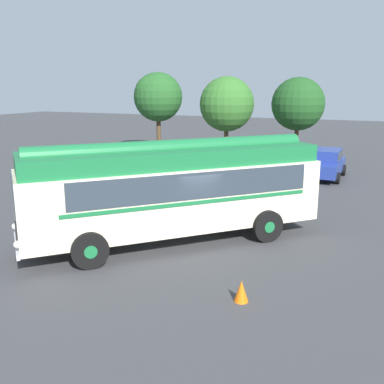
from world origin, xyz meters
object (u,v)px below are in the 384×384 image
at_px(car_near_left, 227,158).
at_px(traffic_cone, 241,291).
at_px(car_mid_right, 326,164).
at_px(vintage_bus, 173,187).
at_px(car_mid_left, 275,162).

height_order(car_near_left, traffic_cone, car_near_left).
relative_size(car_near_left, car_mid_right, 1.04).
relative_size(car_mid_right, traffic_cone, 7.69).
distance_m(vintage_bus, car_mid_left, 12.74).
xyz_separation_m(car_mid_left, car_mid_right, (2.85, 0.51, 0.00)).
xyz_separation_m(car_near_left, car_mid_left, (2.98, 0.03, 0.00)).
distance_m(car_near_left, traffic_cone, 17.13).
distance_m(car_near_left, car_mid_right, 5.85).
bearing_deg(car_near_left, traffic_cone, -69.07).
height_order(car_mid_left, traffic_cone, car_mid_left).
bearing_deg(vintage_bus, car_near_left, 101.70).
xyz_separation_m(car_near_left, car_mid_right, (5.83, 0.53, 0.00)).
bearing_deg(car_mid_left, vintage_bus, -91.62).
bearing_deg(car_mid_left, traffic_cone, -78.93).
bearing_deg(traffic_cone, car_mid_right, 90.99).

